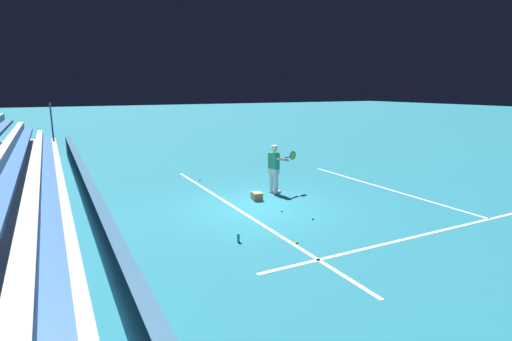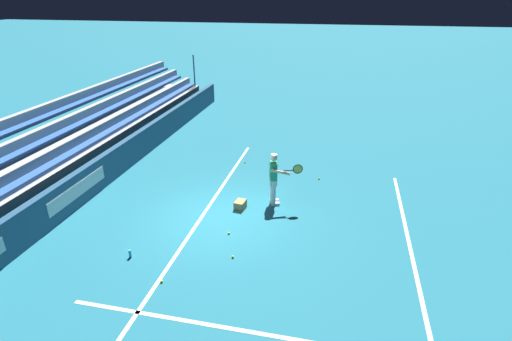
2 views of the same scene
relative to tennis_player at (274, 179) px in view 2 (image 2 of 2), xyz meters
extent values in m
plane|color=#1E6B7F|center=(1.25, -1.49, -0.89)|extent=(160.00, 160.00, 0.00)
cube|color=white|center=(1.25, -1.99, -0.89)|extent=(12.00, 0.10, 0.01)
cube|color=white|center=(1.25, 4.01, -0.89)|extent=(8.22, 0.10, 0.01)
cube|color=navy|center=(1.25, -6.08, -0.34)|extent=(26.88, 0.24, 1.10)
cube|color=silver|center=(1.53, -5.95, -0.29)|extent=(2.80, 0.01, 0.44)
cube|color=#9EA3A8|center=(1.25, -7.88, -0.34)|extent=(25.53, 2.40, 1.10)
cube|color=#2D5BAD|center=(1.25, -7.08, 0.29)|extent=(25.02, 0.40, 0.12)
cube|color=#9EA3A8|center=(1.25, -7.36, 0.43)|extent=(25.53, 0.24, 0.45)
cube|color=#2D5BAD|center=(1.25, -7.88, 0.74)|extent=(25.02, 0.40, 0.12)
cube|color=#9EA3A8|center=(1.25, -8.16, 0.88)|extent=(25.53, 0.24, 0.45)
cylinder|color=#4C70B2|center=(-11.13, -6.78, 0.58)|extent=(0.08, 0.08, 2.95)
cylinder|color=silver|center=(-0.10, -0.06, -0.45)|extent=(0.15, 0.15, 0.88)
cylinder|color=silver|center=(0.11, 0.00, -0.45)|extent=(0.15, 0.15, 0.88)
cube|color=white|center=(-0.12, 0.00, -0.85)|extent=(0.18, 0.30, 0.09)
cube|color=white|center=(0.09, 0.06, -0.85)|extent=(0.18, 0.30, 0.09)
cube|color=silver|center=(0.00, -0.03, -0.09)|extent=(0.39, 0.31, 0.20)
cube|color=#239366|center=(0.00, -0.03, 0.28)|extent=(0.40, 0.30, 0.58)
sphere|color=beige|center=(0.00, -0.02, 0.71)|extent=(0.21, 0.21, 0.21)
cylinder|color=white|center=(0.00, -0.02, 0.80)|extent=(0.20, 0.20, 0.05)
cylinder|color=beige|center=(-0.23, -0.10, 0.24)|extent=(0.09, 0.09, 0.56)
cylinder|color=beige|center=(0.18, 0.23, 0.33)|extent=(0.25, 0.59, 0.24)
cylinder|color=black|center=(0.11, 0.46, 0.38)|extent=(0.12, 0.30, 0.03)
torus|color=black|center=(0.03, 0.73, 0.42)|extent=(0.11, 0.31, 0.31)
cylinder|color=#D6D14C|center=(0.03, 0.73, 0.42)|extent=(0.08, 0.26, 0.27)
cube|color=#A87F51|center=(0.53, -0.98, -0.76)|extent=(0.44, 0.35, 0.26)
sphere|color=#CCE533|center=(3.07, -0.52, -0.86)|extent=(0.07, 0.07, 0.07)
sphere|color=#CCE533|center=(-3.05, -1.72, -0.86)|extent=(0.07, 0.07, 0.07)
sphere|color=#CCE533|center=(-2.15, 1.30, -0.86)|extent=(0.07, 0.07, 0.07)
sphere|color=#CCE533|center=(2.03, -0.92, -0.86)|extent=(0.07, 0.07, 0.07)
sphere|color=#CCE533|center=(4.36, -1.90, -0.86)|extent=(0.07, 0.07, 0.07)
cylinder|color=#33B2E5|center=(3.62, -3.10, -0.78)|extent=(0.07, 0.07, 0.22)
camera|label=1|loc=(11.93, -6.94, 2.77)|focal=28.00mm
camera|label=2|loc=(11.19, 1.90, 5.37)|focal=28.00mm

